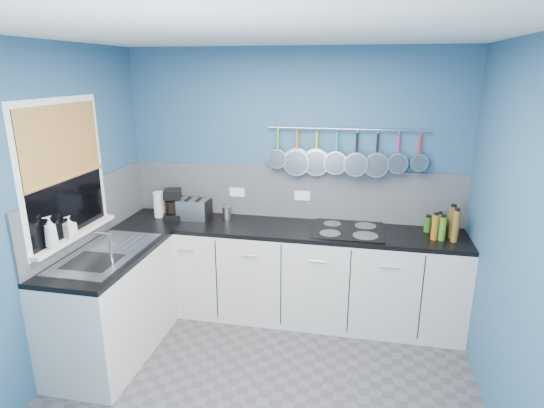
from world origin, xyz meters
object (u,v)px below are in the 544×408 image
(soap_bottle_b, at_px, (69,227))
(coffee_maker, at_px, (172,204))
(canister, at_px, (227,212))
(paper_towel, at_px, (159,204))
(toaster, at_px, (194,209))
(hob, at_px, (348,230))
(soap_bottle_a, at_px, (51,232))

(soap_bottle_b, distance_m, coffee_maker, 1.09)
(soap_bottle_b, height_order, canister, soap_bottle_b)
(coffee_maker, bearing_deg, canister, -2.34)
(soap_bottle_b, relative_size, paper_towel, 0.69)
(toaster, bearing_deg, canister, 12.91)
(soap_bottle_b, bearing_deg, toaster, 59.61)
(coffee_maker, relative_size, hob, 0.46)
(paper_towel, distance_m, coffee_maker, 0.16)
(paper_towel, bearing_deg, canister, 6.42)
(soap_bottle_a, bearing_deg, paper_towel, 78.86)
(coffee_maker, relative_size, canister, 2.39)
(toaster, height_order, hob, toaster)
(coffee_maker, bearing_deg, soap_bottle_b, -125.78)
(soap_bottle_b, bearing_deg, soap_bottle_a, -90.00)
(soap_bottle_a, xyz_separation_m, canister, (0.91, 1.32, -0.21))
(coffee_maker, bearing_deg, soap_bottle_a, -122.28)
(canister, bearing_deg, toaster, -165.64)
(soap_bottle_b, relative_size, hob, 0.27)
(soap_bottle_a, height_order, paper_towel, soap_bottle_a)
(paper_towel, xyz_separation_m, canister, (0.67, 0.08, -0.06))
(toaster, height_order, canister, toaster)
(paper_towel, bearing_deg, soap_bottle_a, -101.14)
(toaster, bearing_deg, coffee_maker, -173.67)
(soap_bottle_a, xyz_separation_m, toaster, (0.61, 1.25, -0.17))
(hob, bearing_deg, soap_bottle_a, -149.98)
(soap_bottle_b, distance_m, paper_towel, 1.07)
(soap_bottle_b, relative_size, canister, 1.42)
(soap_bottle_b, distance_m, hob, 2.32)
(soap_bottle_a, height_order, toaster, soap_bottle_a)
(coffee_maker, bearing_deg, toaster, -6.32)
(toaster, distance_m, hob, 1.49)
(soap_bottle_a, bearing_deg, coffee_maker, 71.81)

